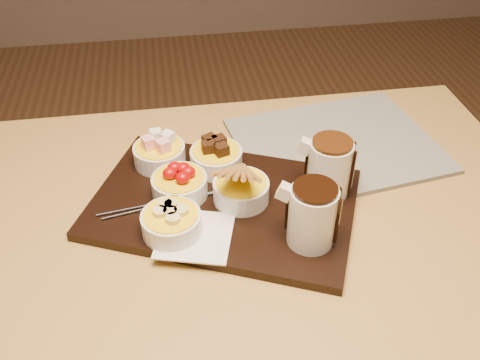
{
  "coord_description": "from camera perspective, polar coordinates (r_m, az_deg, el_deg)",
  "views": [
    {
      "loc": [
        -0.08,
        -0.68,
        1.4
      ],
      "look_at": [
        0.03,
        0.04,
        0.81
      ],
      "focal_mm": 40.0,
      "sensor_mm": 36.0,
      "label": 1
    }
  ],
  "objects": [
    {
      "name": "dining_table",
      "position": [
        1.01,
        -1.32,
        -8.5
      ],
      "size": [
        1.2,
        0.8,
        0.75
      ],
      "color": "#B38942",
      "rests_on": "ground"
    },
    {
      "name": "serving_board",
      "position": [
        0.96,
        -1.76,
        -2.53
      ],
      "size": [
        0.54,
        0.46,
        0.02
      ],
      "primitive_type": "cube",
      "rotation": [
        0.0,
        0.0,
        -0.42
      ],
      "color": "black",
      "rests_on": "dining_table"
    },
    {
      "name": "napkin",
      "position": [
        0.89,
        -4.82,
        -5.92
      ],
      "size": [
        0.15,
        0.15,
        0.0
      ],
      "primitive_type": "cube",
      "rotation": [
        0.0,
        0.0,
        -0.28
      ],
      "color": "white",
      "rests_on": "serving_board"
    },
    {
      "name": "bowl_marshmallows",
      "position": [
        1.04,
        -8.57,
        2.68
      ],
      "size": [
        0.1,
        0.1,
        0.04
      ],
      "primitive_type": "cylinder",
      "color": "silver",
      "rests_on": "serving_board"
    },
    {
      "name": "bowl_cake",
      "position": [
        1.02,
        -2.54,
        2.26
      ],
      "size": [
        0.1,
        0.1,
        0.04
      ],
      "primitive_type": "cylinder",
      "color": "silver",
      "rests_on": "serving_board"
    },
    {
      "name": "bowl_strawberries",
      "position": [
        0.96,
        -6.45,
        -0.66
      ],
      "size": [
        0.1,
        0.1,
        0.04
      ],
      "primitive_type": "cylinder",
      "color": "silver",
      "rests_on": "serving_board"
    },
    {
      "name": "bowl_biscotti",
      "position": [
        0.95,
        0.12,
        -1.19
      ],
      "size": [
        0.1,
        0.1,
        0.04
      ],
      "primitive_type": "cylinder",
      "color": "silver",
      "rests_on": "serving_board"
    },
    {
      "name": "bowl_bananas",
      "position": [
        0.89,
        -7.32,
        -4.63
      ],
      "size": [
        0.1,
        0.1,
        0.04
      ],
      "primitive_type": "cylinder",
      "color": "silver",
      "rests_on": "serving_board"
    },
    {
      "name": "pitcher_dark_chocolate",
      "position": [
        0.86,
        7.71,
        -3.86
      ],
      "size": [
        0.1,
        0.1,
        0.11
      ],
      "primitive_type": "cylinder",
      "rotation": [
        0.0,
        0.0,
        -0.42
      ],
      "color": "silver",
      "rests_on": "serving_board"
    },
    {
      "name": "pitcher_milk_chocolate",
      "position": [
        0.95,
        9.49,
        1.19
      ],
      "size": [
        0.1,
        0.1,
        0.11
      ],
      "primitive_type": "cylinder",
      "rotation": [
        0.0,
        0.0,
        -0.42
      ],
      "color": "silver",
      "rests_on": "serving_board"
    },
    {
      "name": "fondue_skewers",
      "position": [
        0.96,
        -7.45,
        -2.19
      ],
      "size": [
        0.07,
        0.26,
        0.01
      ],
      "primitive_type": null,
      "rotation": [
        0.0,
        0.0,
        -1.43
      ],
      "color": "silver",
      "rests_on": "serving_board"
    },
    {
      "name": "newspaper",
      "position": [
        1.13,
        10.21,
        3.69
      ],
      "size": [
        0.44,
        0.37,
        0.01
      ],
      "primitive_type": "cube",
      "rotation": [
        0.0,
        0.0,
        0.15
      ],
      "color": "beige",
      "rests_on": "dining_table"
    }
  ]
}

